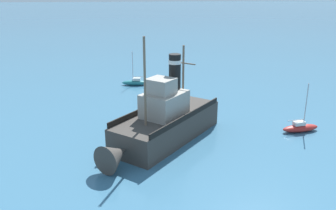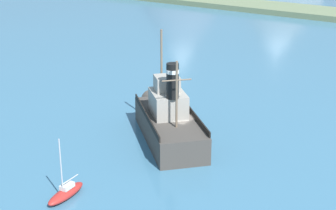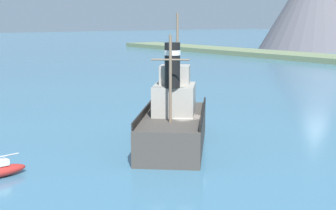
# 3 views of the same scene
# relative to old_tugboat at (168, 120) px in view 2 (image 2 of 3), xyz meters

# --- Properties ---
(ground_plane) EXTENTS (600.00, 600.00, 0.00)m
(ground_plane) POSITION_rel_old_tugboat_xyz_m (1.44, -0.11, -1.83)
(ground_plane) COLOR teal
(old_tugboat) EXTENTS (13.09, 11.98, 9.90)m
(old_tugboat) POSITION_rel_old_tugboat_xyz_m (0.00, 0.00, 0.00)
(old_tugboat) COLOR #423D38
(old_tugboat) RESTS_ON ground
(sailboat_red) EXTENTS (1.57, 3.91, 4.90)m
(sailboat_red) POSITION_rel_old_tugboat_xyz_m (0.43, -13.57, -1.40)
(sailboat_red) COLOR #B22823
(sailboat_red) RESTS_ON ground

